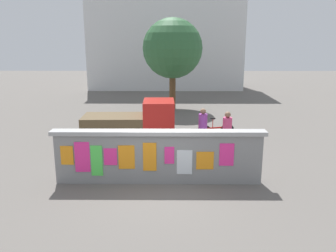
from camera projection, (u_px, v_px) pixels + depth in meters
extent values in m
plane|color=#605B56|center=(164.00, 121.00, 18.27)|extent=(60.00, 60.00, 0.00)
cube|color=gray|center=(158.00, 159.00, 10.33)|extent=(6.08, 0.30, 1.49)
cube|color=#A3A3A3|center=(158.00, 133.00, 10.13)|extent=(6.28, 0.42, 0.12)
cube|color=orange|center=(67.00, 155.00, 10.16)|extent=(0.38, 0.03, 0.57)
cube|color=#F42D8C|center=(82.00, 157.00, 10.17)|extent=(0.44, 0.02, 0.91)
cube|color=#4CD84C|center=(97.00, 161.00, 10.19)|extent=(0.34, 0.03, 0.93)
cube|color=#F42D8C|center=(110.00, 157.00, 10.16)|extent=(0.38, 0.01, 0.51)
cube|color=orange|center=(127.00, 157.00, 10.16)|extent=(0.47, 0.03, 0.72)
cube|color=orange|center=(150.00, 157.00, 10.15)|extent=(0.39, 0.02, 0.86)
cube|color=#F42D8C|center=(169.00, 155.00, 10.13)|extent=(0.28, 0.02, 0.52)
cube|color=silver|center=(185.00, 162.00, 10.18)|extent=(0.45, 0.04, 0.74)
cube|color=orange|center=(205.00, 161.00, 10.16)|extent=(0.51, 0.02, 0.54)
cube|color=#F42D8C|center=(227.00, 155.00, 10.11)|extent=(0.42, 0.02, 0.68)
cylinder|color=black|center=(161.00, 133.00, 14.67)|extent=(0.71, 0.22, 0.70)
cylinder|color=black|center=(161.00, 142.00, 13.40)|extent=(0.71, 0.22, 0.70)
cylinder|color=black|center=(102.00, 133.00, 14.62)|extent=(0.71, 0.22, 0.70)
cylinder|color=black|center=(96.00, 142.00, 13.36)|extent=(0.71, 0.22, 0.70)
cube|color=red|center=(159.00, 119.00, 13.85)|extent=(1.24, 1.53, 1.50)
cube|color=brown|center=(114.00, 127.00, 13.89)|extent=(2.44, 1.56, 0.90)
cylinder|color=black|center=(176.00, 155.00, 12.00)|extent=(0.61, 0.23, 0.60)
cylinder|color=black|center=(214.00, 158.00, 11.72)|extent=(0.61, 0.25, 0.60)
cube|color=#1933A5|center=(195.00, 149.00, 11.79)|extent=(1.03, 0.45, 0.32)
cube|color=black|center=(201.00, 144.00, 11.70)|extent=(0.59, 0.34, 0.10)
cube|color=#262626|center=(179.00, 140.00, 11.85)|extent=(0.16, 0.56, 0.03)
cylinder|color=black|center=(227.00, 131.00, 15.07)|extent=(0.64, 0.22, 0.66)
cylinder|color=black|center=(204.00, 133.00, 14.79)|extent=(0.64, 0.22, 0.66)
cube|color=red|center=(216.00, 128.00, 14.89)|extent=(0.92, 0.31, 0.06)
cylinder|color=red|center=(213.00, 123.00, 14.79)|extent=(0.04, 0.04, 0.40)
cube|color=black|center=(213.00, 118.00, 14.75)|extent=(0.21, 0.13, 0.05)
cube|color=black|center=(226.00, 119.00, 14.92)|extent=(0.16, 0.43, 0.03)
cylinder|color=#D83F72|center=(202.00, 140.00, 13.52)|extent=(0.12, 0.12, 0.80)
cylinder|color=#D83F72|center=(203.00, 139.00, 13.67)|extent=(0.12, 0.12, 0.80)
cylinder|color=purple|center=(203.00, 122.00, 13.43)|extent=(0.46, 0.46, 0.60)
sphere|color=#8C664C|center=(203.00, 111.00, 13.33)|extent=(0.22, 0.22, 0.22)
cylinder|color=purple|center=(228.00, 143.00, 13.04)|extent=(0.12, 0.12, 0.80)
cylinder|color=purple|center=(225.00, 144.00, 12.95)|extent=(0.12, 0.12, 0.80)
cylinder|color=#D83F72|center=(227.00, 126.00, 12.83)|extent=(0.47, 0.47, 0.60)
sphere|color=#8C664C|center=(228.00, 115.00, 12.73)|extent=(0.22, 0.22, 0.22)
cylinder|color=brown|center=(172.00, 89.00, 21.38)|extent=(0.38, 0.38, 2.40)
sphere|color=#2B5C32|center=(173.00, 48.00, 20.79)|extent=(3.59, 3.59, 3.59)
cube|color=silver|center=(166.00, 38.00, 30.39)|extent=(12.91, 5.17, 8.60)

